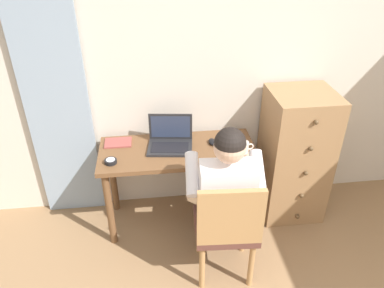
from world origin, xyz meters
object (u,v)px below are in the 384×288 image
Objects in this scene: computer_mouse at (212,142)px; dresser at (294,155)px; chair at (227,226)px; laptop at (170,140)px; notebook_pad at (118,143)px; desk at (178,162)px; person_seated at (224,188)px; desk_clock at (111,161)px; coffee_mug at (244,148)px.

dresser is at bearing -4.71° from computer_mouse.
chair is 0.81m from laptop.
notebook_pad is (-0.74, 0.10, -0.01)m from computer_mouse.
chair is 8.67× the size of computer_mouse.
desk is 0.97m from dresser.
dresser is 0.71m from computer_mouse.
person_seated is 0.62m from laptop.
desk_clock is (-0.77, 0.51, 0.24)m from chair.
desk_clock is at bearing -179.04° from coffee_mug.
chair is 0.95m from desk_clock.
desk_clock is at bearing 146.68° from chair.
laptop is at bearing 133.26° from desk.
computer_mouse is at bearing 89.88° from person_seated.
desk is at bearing -173.11° from computer_mouse.
desk_clock is 0.75× the size of coffee_mug.
desk is at bearing 121.69° from person_seated.
dresser is at bearing 43.52° from chair.
laptop is 3.70× the size of computer_mouse.
person_seated is at bearing -56.88° from laptop.
notebook_pad is at bearing 133.08° from chair.
person_seated is 0.41m from coffee_mug.
coffee_mug is (0.99, 0.02, 0.03)m from desk_clock.
computer_mouse is 0.80m from desk_clock.
desk is 1.40× the size of chair.
computer_mouse reaches higher than desk_clock.
dresser is at bearing 35.06° from person_seated.
desk is at bearing -17.23° from notebook_pad.
desk_clock is (-0.50, -0.13, 0.13)m from desk.
computer_mouse reaches higher than desk.
laptop is (-0.33, 0.51, 0.10)m from person_seated.
laptop reaches higher than computer_mouse.
notebook_pad is at bearing 162.47° from desk.
laptop is 3.08× the size of coffee_mug.
laptop is 0.34m from computer_mouse.
desk is at bearing 112.99° from chair.
chair is 7.23× the size of coffee_mug.
computer_mouse is at bearing 178.48° from dresser.
computer_mouse reaches higher than notebook_pad.
desk_clock is 0.43× the size of notebook_pad.
desk_clock is at bearing -97.84° from notebook_pad.
laptop is at bearing 123.12° from person_seated.
chair is 4.13× the size of notebook_pad.
chair reaches higher than desk_clock.
desk is 0.54m from person_seated.
laptop is 4.11× the size of desk_clock.
dresser reaches higher than laptop.
dresser is 1.29× the size of chair.
notebook_pad reaches higher than desk.
computer_mouse is at bearing 89.02° from chair.
person_seated is 11.85× the size of computer_mouse.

